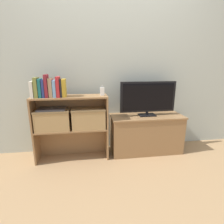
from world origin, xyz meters
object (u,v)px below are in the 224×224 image
Objects in this scene: storage_basket_left at (53,119)px; laptop at (52,109)px; book_teal at (40,88)px; book_maroon at (47,86)px; book_mustard at (64,88)px; book_ivory at (33,89)px; book_charcoal at (61,88)px; tv_stand at (146,133)px; book_olive at (37,88)px; book_navy at (44,88)px; baby_monitor at (102,91)px; book_crimson at (58,87)px; tv at (148,98)px; storage_basket_right at (89,117)px; book_skyblue at (55,89)px; book_tan at (51,88)px.

storage_basket_left is 0.12m from laptop.
book_maroon is (0.07, 0.00, 0.02)m from book_teal.
book_ivory is at bearing 180.00° from book_mustard.
book_charcoal is 0.03m from book_mustard.
tv_stand is 1.51m from book_olive.
book_navy is 0.98× the size of book_mustard.
book_olive is 1.12× the size of book_navy.
laptop is at bearing -178.58° from baby_monitor.
book_teal reaches higher than book_charcoal.
book_olive is 0.24m from book_crimson.
book_charcoal reaches higher than laptop.
book_charcoal is at bearing -175.36° from tv.
book_charcoal is 0.48m from storage_basket_right.
book_ivory is at bearing -176.34° from tv_stand.
book_olive is at bearing 180.00° from book_skyblue.
book_ivory is 0.88× the size of book_teal.
book_navy is 1.57× the size of baby_monitor.
book_mustard is at bearing -176.49° from storage_basket_right.
book_tan is at bearing -176.95° from baby_monitor.
tv is 1.21m from laptop.
book_charcoal is at bearing 0.00° from book_crimson.
book_crimson is 0.51m from baby_monitor.
book_olive is (-1.35, -0.09, 0.17)m from tv.
book_mustard is 0.50× the size of storage_basket_left.
book_tan is 0.15m from book_mustard.
laptop reaches higher than storage_basket_left.
storage_basket_left is at bearing 174.14° from book_mustard.
book_tan is 0.25m from laptop.
baby_monitor is (0.51, 0.03, -0.07)m from book_crimson.
laptop is at bearing 14.17° from book_navy.
book_charcoal is (0.27, 0.00, -0.01)m from book_olive.
book_teal is at bearing 180.00° from book_skyblue.
book_maroon is 0.80× the size of laptop.
book_mustard is 0.46m from storage_basket_right.
book_skyblue is at bearing 180.00° from book_mustard.
book_maroon is 0.16m from book_charcoal.
book_charcoal is (-1.08, -0.09, 0.66)m from tv_stand.
book_olive reaches higher than laptop.
book_mustard is at bearing -175.13° from tv_stand.
baby_monitor is (-0.60, -0.06, 0.61)m from tv_stand.
book_skyblue is (0.24, 0.00, 0.01)m from book_ivory.
laptop is at bearing 9.24° from book_teal.
tv is 1.32m from book_teal.
book_maroon reaches higher than book_charcoal.
tv_stand is at bearing 4.59° from book_crimson.
book_skyblue is 0.48× the size of storage_basket_right.
book_teal is at bearing 180.00° from book_crimson.
book_teal is (-1.31, -0.09, 0.66)m from tv_stand.
tv_stand is 1.27m from book_charcoal.
book_teal is 1.02× the size of book_mustard.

